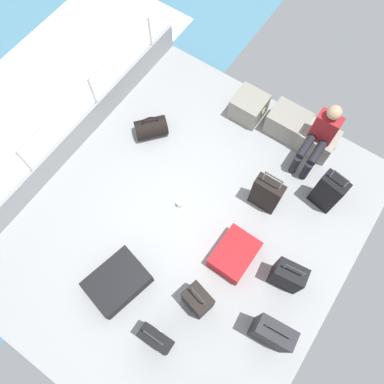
# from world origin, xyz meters

# --- Properties ---
(ground_plane) EXTENTS (4.40, 5.20, 0.06)m
(ground_plane) POSITION_xyz_m (0.00, 0.00, -0.03)
(ground_plane) COLOR #939699
(gunwale_port) EXTENTS (0.06, 5.20, 0.45)m
(gunwale_port) POSITION_xyz_m (-2.17, 0.00, 0.23)
(gunwale_port) COLOR #939699
(gunwale_port) RESTS_ON ground_plane
(railing_port) EXTENTS (0.04, 4.20, 1.02)m
(railing_port) POSITION_xyz_m (-2.17, 0.00, 0.78)
(railing_port) COLOR silver
(railing_port) RESTS_ON ground_plane
(sea_wake) EXTENTS (12.00, 12.00, 0.01)m
(sea_wake) POSITION_xyz_m (-3.60, 0.00, -0.34)
(sea_wake) COLOR teal
(sea_wake) RESTS_ON ground_plane
(cargo_crate_0) EXTENTS (0.52, 0.48, 0.40)m
(cargo_crate_0) POSITION_xyz_m (-0.30, 2.11, 0.20)
(cargo_crate_0) COLOR gray
(cargo_crate_0) RESTS_ON ground_plane
(cargo_crate_1) EXTENTS (0.62, 0.46, 0.42)m
(cargo_crate_1) POSITION_xyz_m (0.36, 2.19, 0.21)
(cargo_crate_1) COLOR gray
(cargo_crate_1) RESTS_ON ground_plane
(cargo_crate_2) EXTENTS (0.55, 0.43, 0.41)m
(cargo_crate_2) POSITION_xyz_m (0.89, 2.17, 0.21)
(cargo_crate_2) COLOR gray
(cargo_crate_2) RESTS_ON ground_plane
(passenger_seated) EXTENTS (0.34, 0.66, 1.11)m
(passenger_seated) POSITION_xyz_m (0.89, 1.98, 0.59)
(passenger_seated) COLOR maroon
(passenger_seated) RESTS_ON ground_plane
(suitcase_0) EXTENTS (0.41, 0.19, 0.90)m
(suitcase_0) POSITION_xyz_m (0.69, 0.90, 0.34)
(suitcase_0) COLOR black
(suitcase_0) RESTS_ON ground_plane
(suitcase_1) EXTENTS (0.39, 0.27, 0.88)m
(suitcase_1) POSITION_xyz_m (1.39, 1.41, 0.35)
(suitcase_1) COLOR black
(suitcase_1) RESTS_ON ground_plane
(suitcase_2) EXTENTS (0.73, 0.87, 0.27)m
(suitcase_2) POSITION_xyz_m (-0.30, -1.21, 0.13)
(suitcase_2) COLOR black
(suitcase_2) RESTS_ON ground_plane
(suitcase_3) EXTENTS (0.42, 0.29, 0.72)m
(suitcase_3) POSITION_xyz_m (1.49, 0.09, 0.29)
(suitcase_3) COLOR black
(suitcase_3) RESTS_ON ground_plane
(suitcase_4) EXTENTS (0.50, 0.65, 0.28)m
(suitcase_4) POSITION_xyz_m (0.77, -0.02, 0.14)
(suitcase_4) COLOR red
(suitcase_4) RESTS_ON ground_plane
(suitcase_5) EXTENTS (0.40, 0.33, 0.76)m
(suitcase_5) POSITION_xyz_m (0.71, -0.82, 0.28)
(suitcase_5) COLOR black
(suitcase_5) RESTS_ON ground_plane
(suitcase_6) EXTENTS (0.48, 0.28, 0.80)m
(suitcase_6) POSITION_xyz_m (1.67, -0.64, 0.35)
(suitcase_6) COLOR black
(suitcase_6) RESTS_ON ground_plane
(suitcase_8) EXTENTS (0.39, 0.20, 0.82)m
(suitcase_8) POSITION_xyz_m (0.56, -1.47, 0.31)
(suitcase_8) COLOR black
(suitcase_8) RESTS_ON ground_plane
(duffel_bag) EXTENTS (0.55, 0.57, 0.44)m
(duffel_bag) POSITION_xyz_m (-1.36, 0.94, 0.16)
(duffel_bag) COLOR black
(duffel_bag) RESTS_ON ground_plane
(paper_cup) EXTENTS (0.08, 0.08, 0.10)m
(paper_cup) POSITION_xyz_m (-0.29, 0.18, 0.05)
(paper_cup) COLOR white
(paper_cup) RESTS_ON ground_plane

